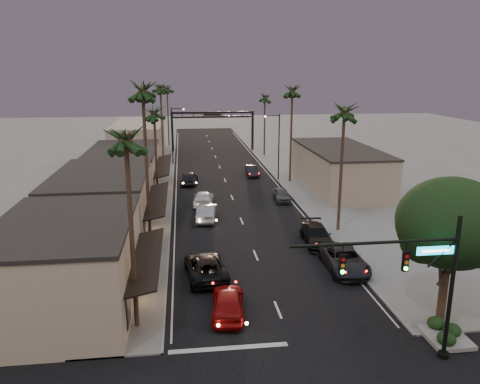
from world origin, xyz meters
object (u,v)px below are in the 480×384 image
object	(u,v)px
palm_lb	(142,86)
oncoming_red	(228,302)
traffic_signal	(418,270)
streetlight_left	(174,131)
palm_rc	(265,95)
palm_rb	(292,88)
curbside_black	(317,235)
corner_tree	(453,227)
curbside_near	(344,259)
arch	(213,121)
oncoming_silver	(206,212)
palm_ld	(160,86)
oncoming_pickup	(206,267)
palm_la	(125,132)
streetlight_right	(277,142)
palm_far	(167,87)
palm_lc	(154,109)
palm_ra	(345,107)

from	to	relation	value
palm_lb	oncoming_red	world-z (taller)	palm_lb
traffic_signal	oncoming_red	distance (m)	11.42
streetlight_left	palm_rc	distance (m)	17.42
palm_rb	curbside_black	xyz separation A→B (m)	(-2.96, -23.09, -11.62)
corner_tree	curbside_near	distance (m)	10.05
arch	curbside_black	xyz separation A→B (m)	(5.64, -49.08, -4.74)
arch	oncoming_silver	distance (m)	41.67
traffic_signal	palm_ld	distance (m)	53.47
curbside_black	arch	bearing A→B (deg)	100.08
palm_rc	oncoming_pickup	xyz separation A→B (m)	(-12.85, -48.66, -9.66)
curbside_near	palm_la	bearing A→B (deg)	-154.70
traffic_signal	arch	size ratio (longest dim) A/B	0.56
streetlight_right	oncoming_red	xyz separation A→B (m)	(-10.08, -35.16, -4.49)
palm_lb	palm_ld	xyz separation A→B (m)	(0.00, 33.00, -0.97)
oncoming_silver	palm_la	bearing A→B (deg)	82.01
palm_far	oncoming_red	bearing A→B (deg)	-85.69
streetlight_right	streetlight_left	distance (m)	18.99
palm_lc	palm_ld	world-z (taller)	palm_ld
streetlight_left	palm_rb	size ratio (longest dim) A/B	0.63
curbside_near	oncoming_pickup	bearing A→B (deg)	-177.80
traffic_signal	curbside_near	bearing A→B (deg)	87.69
palm_far	palm_rc	bearing A→B (deg)	-39.64
traffic_signal	streetlight_right	bearing A→B (deg)	88.28
palm_rc	curbside_near	xyz separation A→B (m)	(-2.45, -48.59, -9.64)
streetlight_right	palm_lb	xyz separation A→B (m)	(-15.52, -23.00, 8.06)
palm_ra	palm_far	xyz separation A→B (m)	(-16.90, 54.00, 0.00)
arch	palm_lb	bearing A→B (deg)	-100.16
traffic_signal	corner_tree	bearing A→B (deg)	42.31
palm_rb	oncoming_red	world-z (taller)	palm_rb
corner_tree	oncoming_red	world-z (taller)	corner_tree
palm_rb	curbside_black	size ratio (longest dim) A/B	2.58
arch	palm_rc	distance (m)	11.59
palm_ra	palm_far	world-z (taller)	same
curbside_black	palm_la	bearing A→B (deg)	-136.55
arch	palm_la	xyz separation A→B (m)	(-8.60, -61.00, 5.91)
arch	oncoming_red	bearing A→B (deg)	-93.01
streetlight_right	palm_ra	xyz separation A→B (m)	(1.68, -21.00, 6.11)
streetlight_left	palm_rb	bearing A→B (deg)	-42.05
curbside_near	palm_lb	bearing A→B (deg)	157.73
oncoming_red	palm_ld	bearing A→B (deg)	-76.99
streetlight_left	palm_lc	size ratio (longest dim) A/B	0.74
corner_tree	curbside_near	xyz separation A→B (m)	(-3.33, 7.96, -5.15)
corner_tree	oncoming_red	bearing A→B (deg)	169.28
palm_rb	curbside_black	distance (m)	26.01
palm_lb	arch	bearing A→B (deg)	79.84
palm_lc	oncoming_pickup	bearing A→B (deg)	-78.11
palm_rb	curbside_near	bearing A→B (deg)	-94.90
palm_lb	oncoming_silver	distance (m)	15.15
palm_ra	curbside_black	distance (m)	11.47
corner_tree	palm_ra	bearing A→B (deg)	93.03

